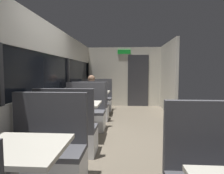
% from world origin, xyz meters
% --- Properties ---
extents(ground_plane, '(3.30, 9.20, 0.02)m').
position_xyz_m(ground_plane, '(0.00, 0.00, -0.01)').
color(ground_plane, '#665B4C').
extents(carriage_window_panel_left, '(0.09, 8.48, 2.30)m').
position_xyz_m(carriage_window_panel_left, '(-1.45, 0.00, 1.11)').
color(carriage_window_panel_left, beige).
rests_on(carriage_window_panel_left, ground_plane).
extents(carriage_end_bulkhead, '(2.90, 0.11, 2.30)m').
position_xyz_m(carriage_end_bulkhead, '(0.06, 4.19, 1.14)').
color(carriage_end_bulkhead, beige).
rests_on(carriage_end_bulkhead, ground_plane).
extents(carriage_aisle_panel_right, '(0.08, 2.40, 2.30)m').
position_xyz_m(carriage_aisle_panel_right, '(1.45, 3.00, 1.15)').
color(carriage_aisle_panel_right, beige).
rests_on(carriage_aisle_panel_right, ground_plane).
extents(dining_table_near_window, '(0.90, 0.70, 0.74)m').
position_xyz_m(dining_table_near_window, '(-0.89, -2.09, 0.64)').
color(dining_table_near_window, '#9E9EA3').
rests_on(dining_table_near_window, ground_plane).
extents(bench_near_window_facing_entry, '(0.95, 0.50, 1.10)m').
position_xyz_m(bench_near_window_facing_entry, '(-0.89, -1.39, 0.33)').
color(bench_near_window_facing_entry, silver).
rests_on(bench_near_window_facing_entry, ground_plane).
extents(dining_table_mid_window, '(0.90, 0.70, 0.74)m').
position_xyz_m(dining_table_mid_window, '(-0.89, 0.18, 0.64)').
color(dining_table_mid_window, '#9E9EA3').
rests_on(dining_table_mid_window, ground_plane).
extents(bench_mid_window_facing_end, '(0.95, 0.50, 1.10)m').
position_xyz_m(bench_mid_window_facing_end, '(-0.89, -0.52, 0.33)').
color(bench_mid_window_facing_end, silver).
rests_on(bench_mid_window_facing_end, ground_plane).
extents(bench_mid_window_facing_entry, '(0.95, 0.50, 1.10)m').
position_xyz_m(bench_mid_window_facing_entry, '(-0.89, 0.88, 0.33)').
color(bench_mid_window_facing_entry, silver).
rests_on(bench_mid_window_facing_entry, ground_plane).
extents(dining_table_far_window, '(0.90, 0.70, 0.74)m').
position_xyz_m(dining_table_far_window, '(-0.89, 2.45, 0.64)').
color(dining_table_far_window, '#9E9EA3').
rests_on(dining_table_far_window, ground_plane).
extents(bench_far_window_facing_end, '(0.95, 0.50, 1.10)m').
position_xyz_m(bench_far_window_facing_end, '(-0.89, 1.76, 0.33)').
color(bench_far_window_facing_end, silver).
rests_on(bench_far_window_facing_end, ground_plane).
extents(bench_far_window_facing_entry, '(0.95, 0.50, 1.10)m').
position_xyz_m(bench_far_window_facing_entry, '(-0.89, 3.15, 0.33)').
color(bench_far_window_facing_entry, silver).
rests_on(bench_far_window_facing_entry, ground_plane).
extents(seated_passenger, '(0.47, 0.55, 1.26)m').
position_xyz_m(seated_passenger, '(-0.89, 1.83, 0.54)').
color(seated_passenger, '#26262D').
rests_on(seated_passenger, ground_plane).
extents(coffee_cup_primary, '(0.07, 0.07, 0.09)m').
position_xyz_m(coffee_cup_primary, '(-0.68, 2.46, 0.79)').
color(coffee_cup_primary, '#B23333').
rests_on(coffee_cup_primary, dining_table_far_window).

